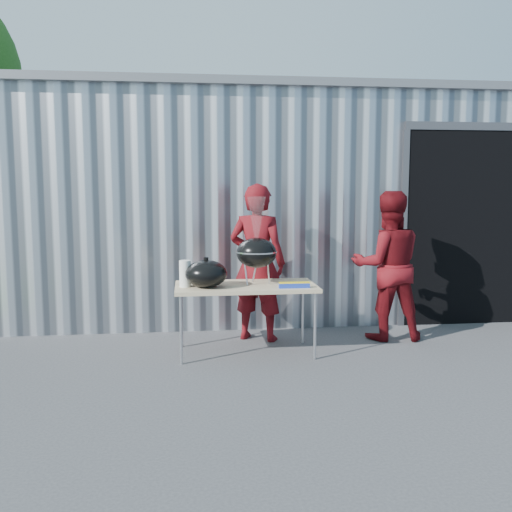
{
  "coord_description": "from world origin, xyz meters",
  "views": [
    {
      "loc": [
        -0.67,
        -5.28,
        1.8
      ],
      "look_at": [
        0.06,
        0.77,
        1.05
      ],
      "focal_mm": 40.0,
      "sensor_mm": 36.0,
      "label": 1
    }
  ],
  "objects": [
    {
      "name": "foil_box",
      "position": [
        0.42,
        0.44,
        0.78
      ],
      "size": [
        0.32,
        0.06,
        0.06
      ],
      "color": "#1A37AF",
      "rests_on": "folding_table"
    },
    {
      "name": "ground",
      "position": [
        0.0,
        0.0,
        0.0
      ],
      "size": [
        80.0,
        80.0,
        0.0
      ],
      "primitive_type": "plane",
      "color": "#3B3B3E"
    },
    {
      "name": "kettle_grill",
      "position": [
        0.06,
        0.74,
        1.17
      ],
      "size": [
        0.44,
        0.44,
        0.94
      ],
      "color": "black",
      "rests_on": "folding_table"
    },
    {
      "name": "paper_towels",
      "position": [
        -0.71,
        0.64,
        0.89
      ],
      "size": [
        0.12,
        0.12,
        0.28
      ],
      "primitive_type": "cylinder",
      "color": "white",
      "rests_on": "folding_table"
    },
    {
      "name": "person_bystander",
      "position": [
        1.65,
        1.1,
        0.87
      ],
      "size": [
        0.89,
        0.72,
        1.74
      ],
      "primitive_type": "imported",
      "rotation": [
        0.0,
        0.0,
        3.07
      ],
      "color": "#5B0C11",
      "rests_on": "ground"
    },
    {
      "name": "grill_lid",
      "position": [
        -0.49,
        0.59,
        0.89
      ],
      "size": [
        0.44,
        0.44,
        0.32
      ],
      "color": "black",
      "rests_on": "folding_table"
    },
    {
      "name": "white_tub",
      "position": [
        -0.61,
        0.9,
        0.8
      ],
      "size": [
        0.2,
        0.15,
        0.1
      ],
      "primitive_type": "cube",
      "color": "white",
      "rests_on": "folding_table"
    },
    {
      "name": "folding_table",
      "position": [
        -0.06,
        0.69,
        0.71
      ],
      "size": [
        1.5,
        0.75,
        0.75
      ],
      "color": "tan",
      "rests_on": "ground"
    },
    {
      "name": "building",
      "position": [
        0.92,
        4.59,
        1.54
      ],
      "size": [
        8.2,
        6.2,
        3.1
      ],
      "color": "silver",
      "rests_on": "ground"
    },
    {
      "name": "person_cook",
      "position": [
        0.13,
        1.23,
        0.91
      ],
      "size": [
        0.79,
        0.67,
        1.83
      ],
      "primitive_type": "imported",
      "rotation": [
        0.0,
        0.0,
        2.71
      ],
      "color": "#5B0C11",
      "rests_on": "ground"
    }
  ]
}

